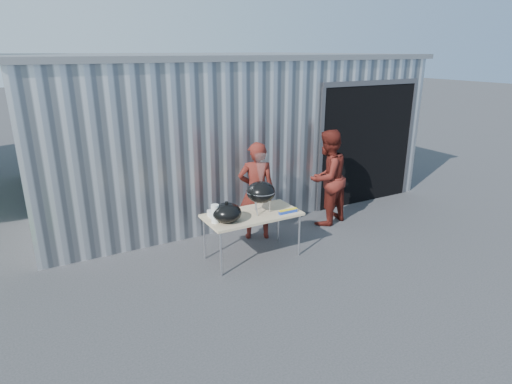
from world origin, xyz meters
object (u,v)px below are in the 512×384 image
kettle_grill (261,187)px  person_bystander (327,178)px  folding_table (252,216)px  person_cook (256,191)px

kettle_grill → person_bystander: (1.79, 0.62, -0.26)m
folding_table → kettle_grill: kettle_grill is taller
folding_table → kettle_grill: size_ratio=1.59×
kettle_grill → person_bystander: bearing=19.1°
folding_table → person_bystander: bearing=17.2°
folding_table → person_cook: person_cook is taller
kettle_grill → person_cook: (0.30, 0.68, -0.30)m
kettle_grill → person_cook: person_cook is taller
folding_table → person_cook: size_ratio=0.87×
folding_table → person_bystander: (1.93, 0.60, 0.19)m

